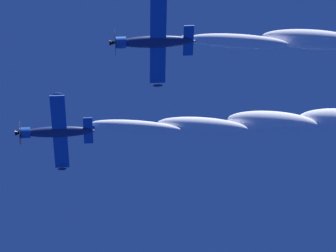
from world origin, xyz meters
name	(u,v)px	position (x,y,z in m)	size (l,w,h in m)	color
airplane_lead	(55,132)	(-3.91, 2.38, 59.34)	(8.19, 7.27, 2.83)	navy
airplane_left_wingman	(153,42)	(-14.30, -5.93, 58.21)	(8.18, 7.27, 2.94)	navy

